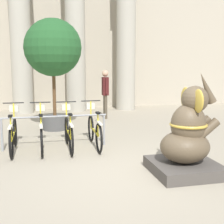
{
  "coord_description": "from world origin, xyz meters",
  "views": [
    {
      "loc": [
        -1.5,
        -5.28,
        1.97
      ],
      "look_at": [
        -0.09,
        0.74,
        1.0
      ],
      "focal_mm": 50.0,
      "sensor_mm": 36.0,
      "label": 1
    }
  ],
  "objects": [
    {
      "name": "potted_tree",
      "position": [
        -1.06,
        4.08,
        2.32
      ],
      "size": [
        1.67,
        1.67,
        3.26
      ],
      "color": "#4C4C4C",
      "rests_on": "ground_plane"
    },
    {
      "name": "column_right",
      "position": [
        2.13,
        7.6,
        2.62
      ],
      "size": [
        1.01,
        1.01,
        5.16
      ],
      "color": "#ADA899",
      "rests_on": "ground_plane"
    },
    {
      "name": "bicycle_0",
      "position": [
        -2.1,
        1.88,
        0.41
      ],
      "size": [
        0.48,
        1.77,
        1.06
      ],
      "color": "black",
      "rests_on": "ground_plane"
    },
    {
      "name": "ground_plane",
      "position": [
        0.0,
        0.0,
        0.0
      ],
      "size": [
        60.0,
        60.0,
        0.0
      ],
      "primitive_type": "plane",
      "color": "#9E937F"
    },
    {
      "name": "column_middle",
      "position": [
        0.0,
        7.6,
        2.62
      ],
      "size": [
        1.01,
        1.01,
        5.16
      ],
      "color": "#ADA899",
      "rests_on": "ground_plane"
    },
    {
      "name": "building_facade",
      "position": [
        0.0,
        8.6,
        3.0
      ],
      "size": [
        20.0,
        0.2,
        6.0
      ],
      "color": "#B2A893",
      "rests_on": "ground_plane"
    },
    {
      "name": "bicycle_1",
      "position": [
        -1.48,
        1.84,
        0.41
      ],
      "size": [
        0.48,
        1.77,
        1.06
      ],
      "color": "black",
      "rests_on": "ground_plane"
    },
    {
      "name": "bicycle_2",
      "position": [
        -0.87,
        1.8,
        0.41
      ],
      "size": [
        0.48,
        1.77,
        1.06
      ],
      "color": "black",
      "rests_on": "ground_plane"
    },
    {
      "name": "bike_rack",
      "position": [
        -1.18,
        1.95,
        0.57
      ],
      "size": [
        2.45,
        0.05,
        0.77
      ],
      "color": "gray",
      "rests_on": "ground_plane"
    },
    {
      "name": "person_pedestrian",
      "position": [
        0.8,
        5.58,
        1.04
      ],
      "size": [
        0.23,
        0.47,
        1.73
      ],
      "color": "brown",
      "rests_on": "ground_plane"
    },
    {
      "name": "column_left",
      "position": [
        -2.13,
        7.6,
        2.62
      ],
      "size": [
        1.01,
        1.01,
        5.16
      ],
      "color": "#ADA899",
      "rests_on": "ground_plane"
    },
    {
      "name": "elephant_statue",
      "position": [
        1.05,
        -0.31,
        0.62
      ],
      "size": [
        1.16,
        1.16,
        1.84
      ],
      "color": "#4C4742",
      "rests_on": "ground_plane"
    },
    {
      "name": "bicycle_3",
      "position": [
        -0.25,
        1.87,
        0.41
      ],
      "size": [
        0.48,
        1.77,
        1.06
      ],
      "color": "black",
      "rests_on": "ground_plane"
    }
  ]
}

